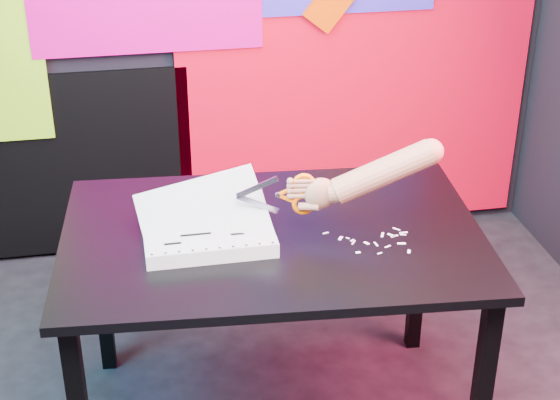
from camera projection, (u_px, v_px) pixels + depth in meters
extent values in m
cube|color=red|center=(357.00, 62.00, 3.77)|extent=(1.60, 0.02, 1.60)
cube|color=black|center=(42.00, 168.00, 3.73)|extent=(1.30, 0.02, 0.85)
cube|color=black|center=(101.00, 285.00, 3.08)|extent=(0.05, 0.05, 0.72)
cube|color=black|center=(481.00, 397.00, 2.54)|extent=(0.05, 0.05, 0.72)
cube|color=black|center=(418.00, 266.00, 3.19)|extent=(0.05, 0.05, 0.72)
cube|color=black|center=(272.00, 236.00, 2.63)|extent=(1.35, 0.95, 0.03)
cube|color=white|center=(208.00, 234.00, 2.57)|extent=(0.39, 0.29, 0.05)
cube|color=white|center=(208.00, 227.00, 2.56)|extent=(0.38, 0.29, 0.00)
cube|color=white|center=(208.00, 226.00, 2.56)|extent=(0.38, 0.27, 0.12)
cube|color=white|center=(203.00, 216.00, 2.56)|extent=(0.41, 0.26, 0.20)
cylinder|color=black|center=(152.00, 254.00, 2.42)|extent=(0.01, 0.01, 0.00)
cylinder|color=black|center=(166.00, 253.00, 2.43)|extent=(0.01, 0.01, 0.00)
cylinder|color=black|center=(179.00, 252.00, 2.43)|extent=(0.01, 0.01, 0.00)
cylinder|color=black|center=(193.00, 250.00, 2.44)|extent=(0.01, 0.01, 0.00)
cylinder|color=black|center=(206.00, 249.00, 2.45)|extent=(0.01, 0.01, 0.00)
cylinder|color=black|center=(220.00, 248.00, 2.45)|extent=(0.01, 0.01, 0.00)
cylinder|color=black|center=(233.00, 246.00, 2.46)|extent=(0.01, 0.01, 0.00)
cylinder|color=black|center=(246.00, 245.00, 2.47)|extent=(0.01, 0.01, 0.00)
cylinder|color=black|center=(260.00, 244.00, 2.47)|extent=(0.01, 0.01, 0.00)
cylinder|color=black|center=(273.00, 243.00, 2.48)|extent=(0.01, 0.01, 0.00)
cylinder|color=black|center=(147.00, 212.00, 2.65)|extent=(0.01, 0.01, 0.00)
cylinder|color=black|center=(159.00, 211.00, 2.65)|extent=(0.01, 0.01, 0.00)
cylinder|color=black|center=(172.00, 210.00, 2.66)|extent=(0.01, 0.01, 0.00)
cylinder|color=black|center=(184.00, 208.00, 2.67)|extent=(0.01, 0.01, 0.00)
cylinder|color=black|center=(197.00, 207.00, 2.67)|extent=(0.01, 0.01, 0.00)
cylinder|color=black|center=(209.00, 206.00, 2.68)|extent=(0.01, 0.01, 0.00)
cylinder|color=black|center=(221.00, 205.00, 2.68)|extent=(0.01, 0.01, 0.00)
cylinder|color=black|center=(233.00, 204.00, 2.69)|extent=(0.01, 0.01, 0.00)
cylinder|color=black|center=(246.00, 203.00, 2.70)|extent=(0.01, 0.01, 0.00)
cylinder|color=black|center=(258.00, 202.00, 2.70)|extent=(0.01, 0.01, 0.00)
cube|color=black|center=(176.00, 221.00, 2.59)|extent=(0.07, 0.01, 0.00)
cube|color=black|center=(213.00, 221.00, 2.59)|extent=(0.05, 0.01, 0.00)
cube|color=black|center=(196.00, 234.00, 2.52)|extent=(0.09, 0.01, 0.00)
cube|color=black|center=(237.00, 234.00, 2.52)|extent=(0.04, 0.01, 0.00)
cube|color=black|center=(173.00, 244.00, 2.47)|extent=(0.05, 0.01, 0.00)
cube|color=#A0A7BE|center=(257.00, 187.00, 2.53)|extent=(0.13, 0.02, 0.07)
cube|color=#A0A7BE|center=(257.00, 204.00, 2.56)|extent=(0.13, 0.02, 0.07)
cylinder|color=#A0A7BE|center=(278.00, 195.00, 2.55)|extent=(0.02, 0.01, 0.01)
cube|color=#F96101|center=(285.00, 198.00, 2.55)|extent=(0.05, 0.02, 0.03)
cube|color=#F96101|center=(285.00, 191.00, 2.54)|extent=(0.05, 0.02, 0.03)
torus|color=#F96101|center=(304.00, 184.00, 2.54)|extent=(0.07, 0.02, 0.07)
torus|color=#F96101|center=(303.00, 204.00, 2.57)|extent=(0.07, 0.02, 0.07)
ellipsoid|color=#9E7051|center=(320.00, 194.00, 2.56)|extent=(0.10, 0.06, 0.10)
cylinder|color=#9E7051|center=(304.00, 195.00, 2.55)|extent=(0.08, 0.03, 0.02)
cylinder|color=#9E7051|center=(304.00, 190.00, 2.55)|extent=(0.07, 0.03, 0.02)
cylinder|color=#9E7051|center=(304.00, 185.00, 2.54)|extent=(0.07, 0.03, 0.02)
cylinder|color=#9E7051|center=(304.00, 181.00, 2.53)|extent=(0.06, 0.03, 0.02)
cylinder|color=#9E7051|center=(309.00, 207.00, 2.56)|extent=(0.07, 0.05, 0.03)
cylinder|color=#9E7051|center=(336.00, 192.00, 2.56)|extent=(0.06, 0.07, 0.07)
cylinder|color=#9E7051|center=(383.00, 172.00, 2.54)|extent=(0.32, 0.12, 0.20)
sphere|color=#9E7051|center=(431.00, 152.00, 2.52)|extent=(0.08, 0.08, 0.08)
cube|color=white|center=(380.00, 253.00, 2.52)|extent=(0.02, 0.01, 0.00)
cube|color=white|center=(409.00, 252.00, 2.52)|extent=(0.01, 0.02, 0.00)
cube|color=white|center=(396.00, 229.00, 2.64)|extent=(0.02, 0.02, 0.00)
cube|color=white|center=(354.00, 242.00, 2.57)|extent=(0.02, 0.02, 0.00)
cube|color=white|center=(391.00, 235.00, 2.61)|extent=(0.02, 0.03, 0.00)
cube|color=white|center=(326.00, 233.00, 2.62)|extent=(0.02, 0.01, 0.00)
cube|color=white|center=(403.00, 235.00, 2.61)|extent=(0.02, 0.01, 0.00)
cube|color=white|center=(358.00, 252.00, 2.52)|extent=(0.01, 0.01, 0.00)
cube|color=white|center=(341.00, 238.00, 2.59)|extent=(0.02, 0.02, 0.00)
cube|color=white|center=(388.00, 246.00, 2.55)|extent=(0.02, 0.01, 0.00)
cube|color=white|center=(401.00, 243.00, 2.57)|extent=(0.03, 0.01, 0.00)
cube|color=white|center=(348.00, 238.00, 2.59)|extent=(0.01, 0.01, 0.00)
cube|color=white|center=(394.00, 236.00, 2.61)|extent=(0.03, 0.01, 0.00)
cube|color=white|center=(382.00, 235.00, 2.61)|extent=(0.02, 0.03, 0.00)
cube|color=white|center=(376.00, 244.00, 2.56)|extent=(0.01, 0.03, 0.00)
cube|color=white|center=(403.00, 233.00, 2.62)|extent=(0.03, 0.01, 0.00)
cube|color=white|center=(367.00, 243.00, 2.57)|extent=(0.02, 0.02, 0.00)
cube|color=white|center=(352.00, 240.00, 2.58)|extent=(0.01, 0.01, 0.00)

